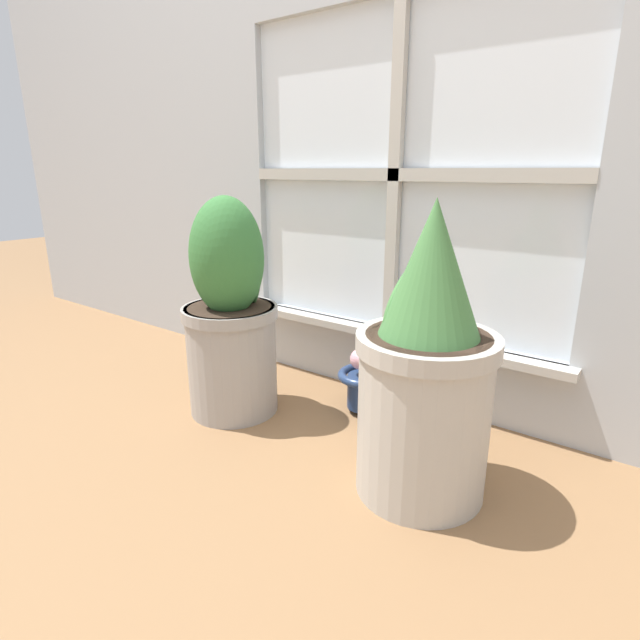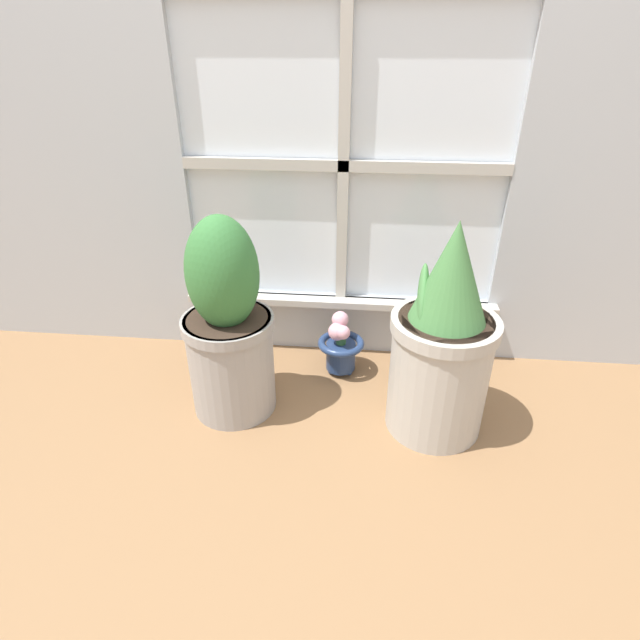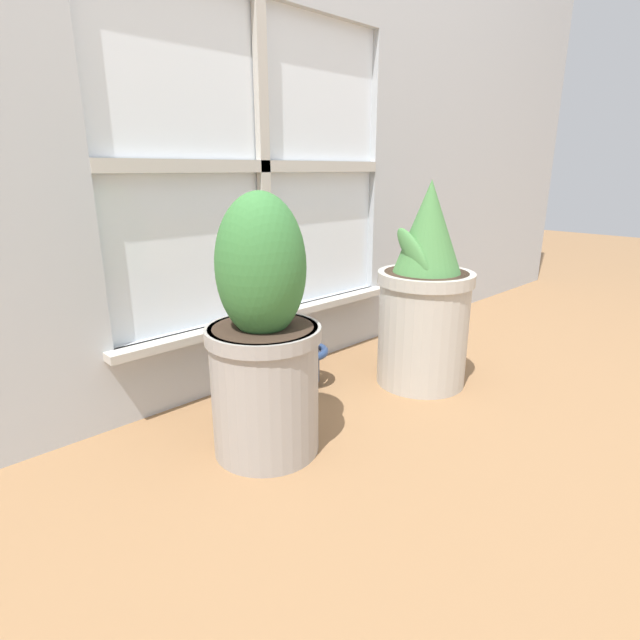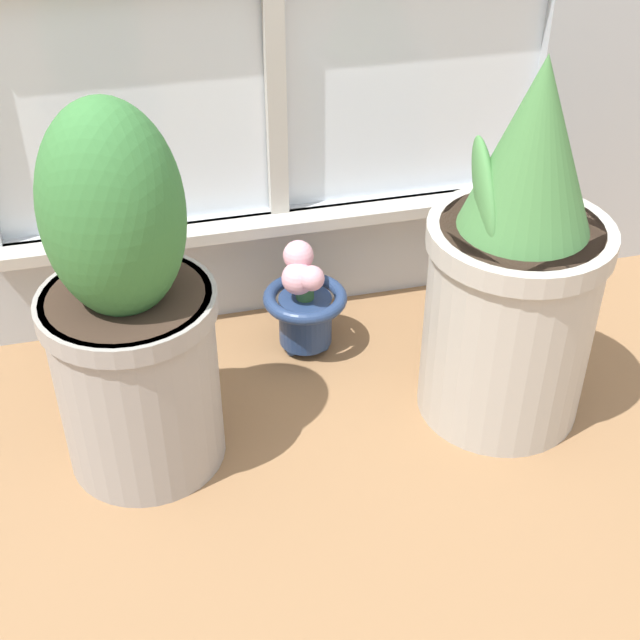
% 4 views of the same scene
% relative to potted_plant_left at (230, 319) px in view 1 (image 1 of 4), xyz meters
% --- Properties ---
extents(ground_plane, '(10.00, 10.00, 0.00)m').
position_rel_potted_plant_left_xyz_m(ground_plane, '(0.32, -0.22, -0.29)').
color(ground_plane, olive).
extents(potted_plant_left, '(0.28, 0.28, 0.64)m').
position_rel_potted_plant_left_xyz_m(potted_plant_left, '(0.00, 0.00, 0.00)').
color(potted_plant_left, '#9E9993').
rests_on(potted_plant_left, ground_plane).
extents(potted_plant_right, '(0.31, 0.31, 0.66)m').
position_rel_potted_plant_left_xyz_m(potted_plant_right, '(0.63, -0.03, 0.00)').
color(potted_plant_right, '#B7B2A8').
rests_on(potted_plant_right, ground_plane).
extents(flower_vase, '(0.16, 0.16, 0.23)m').
position_rel_potted_plant_left_xyz_m(flower_vase, '(0.33, 0.22, -0.18)').
color(flower_vase, navy).
rests_on(flower_vase, ground_plane).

